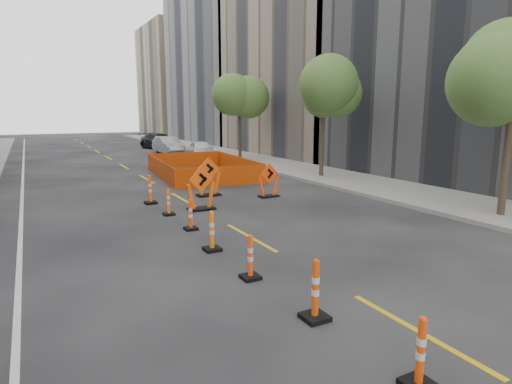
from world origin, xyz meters
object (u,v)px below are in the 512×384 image
channelizer_1 (421,352)px  chevron_sign_left (201,188)px  channelizer_5 (191,215)px  chevron_sign_center (208,177)px  channelizer_4 (212,231)px  parked_car_far (160,141)px  channelizer_2 (316,289)px  parked_car_mid (168,145)px  channelizer_7 (150,189)px  channelizer_3 (250,257)px  chevron_sign_right (269,180)px  channelizer_6 (168,202)px  parked_car_near (201,150)px

channelizer_1 → chevron_sign_left: (1.16, 10.95, 0.31)m
channelizer_5 → chevron_sign_center: bearing=62.5°
channelizer_4 → parked_car_far: 31.47m
channelizer_2 → chevron_sign_left: size_ratio=0.68×
channelizer_5 → parked_car_mid: 23.97m
channelizer_7 → chevron_sign_center: chevron_sign_center is taller
channelizer_3 → channelizer_4: channelizer_4 is taller
channelizer_3 → channelizer_5: (0.17, 4.29, -0.02)m
channelizer_2 → channelizer_4: 4.29m
chevron_sign_right → parked_car_far: 25.33m
channelizer_2 → chevron_sign_center: bearing=77.5°
channelizer_1 → channelizer_7: size_ratio=0.88×
channelizer_3 → channelizer_6: (0.13, 6.43, -0.02)m
channelizer_6 → channelizer_5: bearing=-88.8°
channelizer_5 → chevron_sign_left: size_ratio=0.59×
chevron_sign_left → channelizer_2: bearing=-106.7°
channelizer_2 → parked_car_mid: parked_car_mid is taller
chevron_sign_right → parked_car_mid: parked_car_mid is taller
channelizer_2 → channelizer_7: channelizer_7 is taller
chevron_sign_right → channelizer_4: bearing=-137.7°
channelizer_5 → parked_car_far: (6.96, 28.50, 0.26)m
channelizer_6 → channelizer_7: channelizer_7 is taller
chevron_sign_right → parked_car_mid: (1.62, 19.87, 0.02)m
channelizer_2 → parked_car_far: 35.63m
channelizer_3 → parked_car_mid: parked_car_mid is taller
parked_car_near → channelizer_4: bearing=-101.4°
channelizer_1 → parked_car_far: size_ratio=0.20×
channelizer_4 → channelizer_3: bearing=-89.8°
chevron_sign_left → parked_car_far: 26.74m
channelizer_5 → chevron_sign_center: chevron_sign_center is taller
channelizer_7 → parked_car_far: (7.09, 24.22, 0.17)m
channelizer_1 → parked_car_near: (7.20, 26.86, 0.20)m
channelizer_1 → channelizer_4: bearing=92.3°
channelizer_4 → parked_car_mid: size_ratio=0.24×
chevron_sign_center → parked_car_far: (4.51, 23.81, -0.09)m
channelizer_3 → chevron_sign_right: bearing=57.9°
chevron_sign_right → parked_car_near: 15.24m
channelizer_4 → chevron_sign_left: size_ratio=0.65×
chevron_sign_center → chevron_sign_right: bearing=-32.5°
channelizer_7 → parked_car_far: bearing=73.7°
channelizer_7 → parked_car_near: 15.84m
channelizer_3 → channelizer_6: channelizer_3 is taller
channelizer_1 → channelizer_4: 6.44m
chevron_sign_center → parked_car_far: 24.23m
chevron_sign_left → parked_car_near: chevron_sign_left is taller
chevron_sign_right → channelizer_5: bearing=-150.8°
chevron_sign_left → chevron_sign_center: 2.61m
chevron_sign_left → channelizer_1: bearing=-104.6°
channelizer_7 → channelizer_3: bearing=-90.3°
channelizer_3 → chevron_sign_center: (2.62, 8.98, 0.33)m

